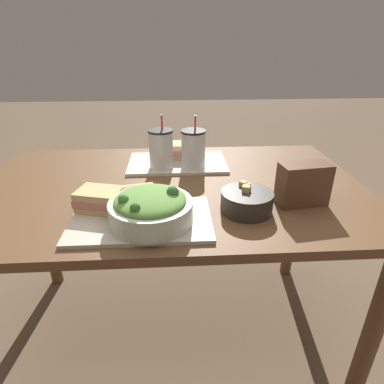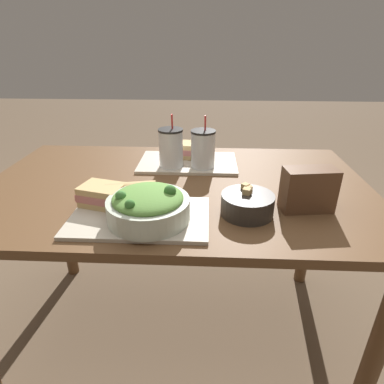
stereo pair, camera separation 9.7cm
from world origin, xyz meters
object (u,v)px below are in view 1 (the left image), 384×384
Objects in this scene: salad_bowl at (151,208)px; sandwich_far at (179,150)px; baguette_near at (130,195)px; soup_bowl at (247,201)px; drink_cup_red at (193,150)px; sandwich_near at (100,200)px; chip_bag at (303,184)px; drink_cup_dark at (161,150)px.

sandwich_far is (0.09, 0.54, -0.01)m from salad_bowl.
soup_bowl is at bearing -109.42° from baguette_near.
salad_bowl is 0.45m from drink_cup_red.
salad_bowl is 1.48× the size of soup_bowl.
sandwich_near is 0.92× the size of baguette_near.
drink_cup_red is at bearing 128.25° from chip_bag.
sandwich_near is at bearing 94.01° from baguette_near.
drink_cup_red is at bearing 70.82° from salad_bowl.
sandwich_near is 0.09m from baguette_near.
baguette_near is at bearing 171.87° from chip_bag.
sandwich_far is 0.58m from chip_bag.
baguette_near is 0.38m from drink_cup_red.
drink_cup_dark is at bearing 87.34° from salad_bowl.
sandwich_far is at bearing -33.78° from baguette_near.
sandwich_far is (-0.19, 0.47, 0.01)m from soup_bowl.
chip_bag reaches higher than sandwich_near.
sandwich_far is at bearing 80.03° from salad_bowl.
drink_cup_dark is 1.28× the size of chip_bag.
salad_bowl reaches higher than baguette_near.
baguette_near is (-0.36, 0.04, 0.01)m from soup_bowl.
salad_bowl is 1.14× the size of drink_cup_red.
drink_cup_dark reaches higher than baguette_near.
soup_bowl is (0.29, 0.07, -0.02)m from salad_bowl.
baguette_near is at bearing 123.27° from salad_bowl.
drink_cup_dark is (0.18, 0.34, 0.04)m from sandwich_near.
soup_bowl is 1.05× the size of sandwich_far.
sandwich_far is at bearing 56.64° from drink_cup_dark.
baguette_near is at bearing 31.23° from sandwich_near.
soup_bowl reaches higher than sandwich_near.
sandwich_far is 0.73× the size of drink_cup_red.
salad_bowl is 1.42× the size of baguette_near.
drink_cup_dark reaches higher than salad_bowl.
chip_bag is (0.38, -0.43, 0.02)m from sandwich_far.
sandwich_near is at bearing 177.70° from soup_bowl.
sandwich_far is 0.72× the size of drink_cup_dark.
drink_cup_red is (0.22, 0.31, 0.04)m from baguette_near.
chip_bag reaches higher than baguette_near.
baguette_near and sandwich_far have the same top height.
salad_bowl is 0.55m from sandwich_far.
baguette_near is 0.79× the size of drink_cup_dark.
sandwich_far is (0.17, 0.43, -0.00)m from baguette_near.
drink_cup_dark is at bearing 126.96° from soup_bowl.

